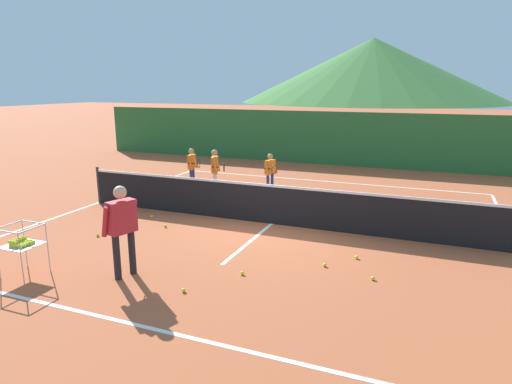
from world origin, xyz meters
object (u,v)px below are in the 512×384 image
instructor (122,223)px  student_1 (215,167)px  tennis_ball_6 (373,278)px  ball_cart (21,243)px  tennis_ball_7 (165,226)px  tennis_ball_0 (152,217)px  tennis_ball_4 (184,290)px  student_0 (192,164)px  student_2 (270,169)px  tennis_ball_2 (325,265)px  tennis_ball_1 (98,235)px  tennis_ball_3 (357,257)px  tennis_net (272,204)px  tennis_ball_5 (242,273)px

instructor → student_1: bearing=102.2°
tennis_ball_6 → ball_cart: bearing=-160.3°
instructor → tennis_ball_7: (-0.89, 2.60, -0.95)m
tennis_ball_0 → tennis_ball_4: 4.40m
instructor → student_0: (-2.41, 6.55, -0.21)m
instructor → student_2: 6.77m
tennis_ball_2 → tennis_ball_1: bearing=-177.3°
tennis_ball_3 → tennis_ball_7: same height
instructor → student_0: instructor is taller
student_2 → tennis_ball_4: size_ratio=18.13×
student_1 → tennis_ball_6: 7.11m
tennis_net → tennis_ball_3: bearing=-32.9°
tennis_net → tennis_ball_7: bearing=-151.9°
student_1 → tennis_ball_6: bearing=-40.5°
tennis_ball_1 → tennis_ball_6: same height
tennis_ball_1 → instructor: bearing=-37.6°
student_0 → tennis_ball_7: size_ratio=18.86×
tennis_net → instructor: bearing=-109.6°
tennis_ball_4 → tennis_ball_1: bearing=152.7°
student_2 → ball_cart: bearing=-104.7°
student_1 → tennis_ball_4: size_ratio=20.16×
student_2 → student_1: bearing=-155.1°
tennis_ball_4 → tennis_ball_6: same height
instructor → tennis_ball_7: size_ratio=23.99×
tennis_ball_1 → tennis_ball_3: 5.62m
tennis_ball_1 → tennis_net: bearing=35.4°
tennis_ball_3 → tennis_ball_4: same height
tennis_ball_6 → tennis_ball_7: bearing=167.0°
tennis_ball_2 → tennis_ball_0: bearing=163.6°
tennis_ball_4 → student_2: bearing=98.6°
tennis_net → student_2: 3.18m
tennis_ball_0 → tennis_ball_5: size_ratio=1.00×
student_0 → student_1: size_ratio=0.94×
tennis_ball_2 → tennis_ball_4: same height
tennis_net → student_0: student_0 is taller
ball_cart → tennis_ball_6: size_ratio=13.22×
tennis_ball_1 → tennis_ball_4: same height
tennis_ball_2 → tennis_ball_3: 0.77m
student_0 → tennis_ball_0: bearing=-77.3°
tennis_ball_0 → tennis_ball_4: size_ratio=1.00×
student_2 → tennis_ball_2: bearing=-59.8°
instructor → student_1: (-1.31, 6.04, -0.16)m
tennis_ball_4 → tennis_ball_2: bearing=45.0°
tennis_ball_3 → tennis_ball_5: 2.32m
tennis_net → student_2: (-1.13, 2.96, 0.24)m
student_0 → tennis_ball_3: 7.42m
tennis_ball_1 → tennis_ball_3: (5.56, 0.84, 0.00)m
tennis_ball_1 → tennis_ball_4: 3.59m
ball_cart → tennis_ball_4: 3.07m
ball_cart → tennis_ball_6: bearing=19.7°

